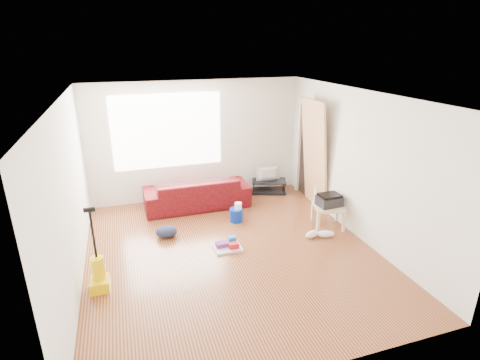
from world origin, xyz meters
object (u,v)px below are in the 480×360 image
object	(u,v)px
bucket	(236,221)
vacuum	(99,275)
side_table	(328,209)
sofa	(197,206)
backpack	(167,237)
tv_stand	(269,186)
cleaning_tray	(228,245)

from	to	relation	value
bucket	vacuum	world-z (taller)	vacuum
side_table	bucket	bearing A→B (deg)	154.99
side_table	sofa	bearing A→B (deg)	142.42
bucket	backpack	size ratio (longest dim) A/B	0.68
sofa	tv_stand	xyz separation A→B (m)	(1.70, 0.27, 0.15)
side_table	backpack	distance (m)	2.95
sofa	bucket	distance (m)	1.06
bucket	backpack	world-z (taller)	bucket
tv_stand	sofa	bearing A→B (deg)	-151.57
sofa	side_table	xyz separation A→B (m)	(2.10, -1.62, 0.35)
sofa	side_table	size ratio (longest dim) A/B	3.34
cleaning_tray	backpack	size ratio (longest dim) A/B	1.19
tv_stand	bucket	xyz separation A→B (m)	(-1.14, -1.17, -0.15)
bucket	cleaning_tray	distance (m)	1.01
tv_stand	bucket	size ratio (longest dim) A/B	3.39
tv_stand	side_table	distance (m)	1.94
tv_stand	vacuum	world-z (taller)	vacuum
sofa	cleaning_tray	bearing A→B (deg)	94.27
tv_stand	cleaning_tray	size ratio (longest dim) A/B	1.93
tv_stand	backpack	distance (m)	2.85
tv_stand	backpack	world-z (taller)	tv_stand
cleaning_tray	vacuum	size ratio (longest dim) A/B	0.37
cleaning_tray	sofa	bearing A→B (deg)	94.27
cleaning_tray	vacuum	bearing A→B (deg)	-166.08
cleaning_tray	vacuum	distance (m)	2.05
sofa	vacuum	bearing A→B (deg)	51.34
sofa	vacuum	xyz separation A→B (m)	(-1.85, -2.31, 0.22)
tv_stand	bucket	distance (m)	1.64
bucket	cleaning_tray	bearing A→B (deg)	-115.11
bucket	vacuum	bearing A→B (deg)	-149.74
sofa	vacuum	world-z (taller)	vacuum
tv_stand	backpack	size ratio (longest dim) A/B	2.31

